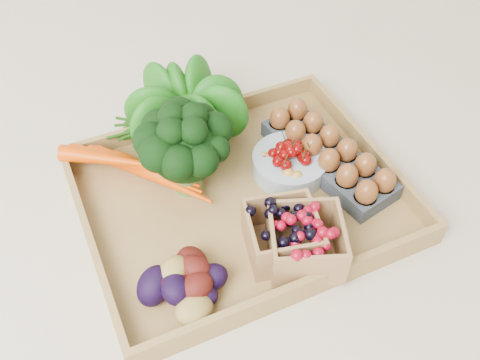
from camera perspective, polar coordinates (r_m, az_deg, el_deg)
name	(u,v)px	position (r m, az deg, el deg)	size (l,w,h in m)	color
ground	(240,202)	(0.98, 0.00, -2.37)	(4.00, 4.00, 0.00)	beige
tray	(240,199)	(0.97, 0.00, -2.08)	(0.55, 0.45, 0.01)	olive
carrots	(147,171)	(0.99, -9.89, 0.96)	(0.21, 0.15, 0.05)	#DA3F00
lettuce	(187,104)	(1.03, -5.72, 8.05)	(0.16, 0.16, 0.16)	#0E4B0B
broccoli	(187,163)	(0.94, -5.70, 1.86)	(0.17, 0.17, 0.13)	black
cherry_bowl	(290,164)	(1.00, 5.31, 1.73)	(0.14, 0.14, 0.04)	#8C9EA5
egg_carton	(327,159)	(1.02, 9.30, 2.23)	(0.10, 0.28, 0.03)	#333941
potatoes	(185,278)	(0.82, -5.85, -10.35)	(0.14, 0.14, 0.08)	#360B08
punnet_blackberry	(282,234)	(0.87, 4.55, -5.80)	(0.11, 0.11, 0.08)	black
punnet_raspberry	(306,242)	(0.86, 7.01, -6.58)	(0.12, 0.12, 0.08)	maroon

